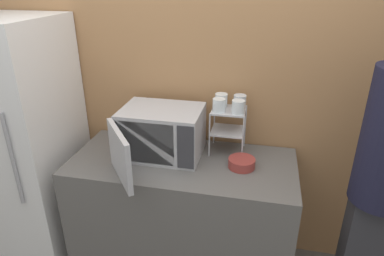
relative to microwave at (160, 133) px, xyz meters
The scene contains 11 objects.
wall_back 0.43m from the microwave, 63.68° to the left, with size 8.00×0.06×2.60m.
counter 0.64m from the microwave, 17.96° to the right, with size 1.48×0.67×0.90m.
microwave is the anchor object (origin of this frame).
dish_rack 0.46m from the microwave, 19.23° to the left, with size 0.23×0.21×0.31m.
glass_front_left 0.43m from the microwave, 15.52° to the left, with size 0.08×0.08×0.09m.
glass_back_right 0.57m from the microwave, 22.01° to the left, with size 0.08×0.08×0.09m.
glass_front_right 0.54m from the microwave, 10.94° to the left, with size 0.08×0.08×0.09m.
glass_back_left 0.46m from the microwave, 28.50° to the left, with size 0.08×0.08×0.09m.
bowl 0.57m from the microwave, ahead, with size 0.17×0.17×0.06m.
person 1.34m from the microwave, ahead, with size 0.33×0.33×1.80m.
refrigerator 1.04m from the microwave, behind, with size 0.68×0.70×1.79m.
Camera 1 is at (0.48, -1.56, 2.03)m, focal length 32.00 mm.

